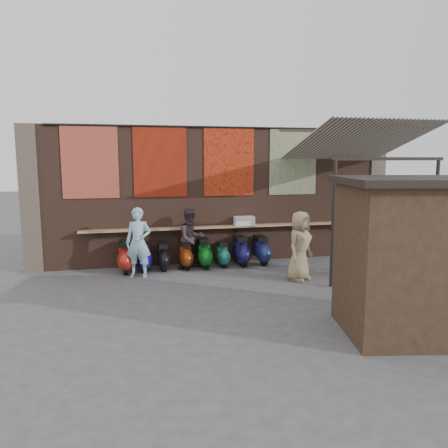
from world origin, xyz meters
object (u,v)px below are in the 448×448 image
(shopper_tan, at_px, (300,246))
(market_stall, at_px, (417,260))
(diner_right, at_px, (191,239))
(scooter_stool_1, at_px, (144,257))
(scooter_stool_2, at_px, (163,257))
(scooter_stool_5, at_px, (222,254))
(shopper_grey, at_px, (442,252))
(scooter_stool_6, at_px, (241,251))
(shopper_navy, at_px, (373,244))
(shelf_box, at_px, (244,221))
(diner_left, at_px, (138,242))
(scooter_stool_7, at_px, (261,250))
(scooter_stool_4, at_px, (204,253))
(scooter_stool_3, at_px, (185,255))
(scooter_stool_0, at_px, (125,257))

(shopper_tan, distance_m, market_stall, 3.76)
(diner_right, height_order, shopper_tan, shopper_tan)
(scooter_stool_1, height_order, scooter_stool_2, scooter_stool_1)
(scooter_stool_5, bearing_deg, shopper_grey, -30.78)
(scooter_stool_6, relative_size, shopper_navy, 0.47)
(scooter_stool_5, distance_m, diner_right, 1.03)
(shopper_navy, height_order, market_stall, market_stall)
(shelf_box, distance_m, scooter_stool_1, 3.10)
(scooter_stool_5, distance_m, diner_left, 2.52)
(scooter_stool_7, relative_size, shopper_navy, 0.46)
(scooter_stool_1, distance_m, scooter_stool_4, 1.68)
(scooter_stool_1, relative_size, scooter_stool_7, 0.95)
(diner_right, bearing_deg, shopper_navy, -49.34)
(scooter_stool_2, height_order, market_stall, market_stall)
(scooter_stool_2, bearing_deg, shelf_box, 7.20)
(scooter_stool_3, bearing_deg, shopper_navy, -27.74)
(shelf_box, xyz_separation_m, shopper_tan, (0.85, -2.17, -0.37))
(scooter_stool_2, relative_size, shopper_grey, 0.48)
(scooter_stool_2, distance_m, scooter_stool_3, 0.63)
(scooter_stool_6, bearing_deg, scooter_stool_2, -179.15)
(scooter_stool_6, distance_m, shopper_navy, 3.71)
(shelf_box, xyz_separation_m, scooter_stool_2, (-2.44, -0.31, -0.89))
(scooter_stool_0, xyz_separation_m, shopper_grey, (7.66, -2.90, 0.38))
(scooter_stool_1, height_order, market_stall, market_stall)
(scooter_stool_3, height_order, diner_left, diner_left)
(shopper_navy, height_order, shopper_grey, shopper_navy)
(scooter_stool_7, bearing_deg, diner_left, -170.29)
(scooter_stool_4, xyz_separation_m, scooter_stool_6, (1.11, 0.04, 0.01))
(diner_left, bearing_deg, scooter_stool_2, 57.88)
(scooter_stool_4, relative_size, scooter_stool_7, 0.99)
(scooter_stool_6, xyz_separation_m, diner_left, (-2.95, -0.63, 0.50))
(shopper_grey, height_order, shopper_tan, shopper_tan)
(diner_right, bearing_deg, shopper_grey, -47.91)
(scooter_stool_2, bearing_deg, scooter_stool_1, 178.43)
(scooter_stool_7, bearing_deg, shopper_tan, -77.66)
(market_stall, bearing_deg, diner_right, 130.88)
(shelf_box, relative_size, scooter_stool_6, 0.67)
(shelf_box, relative_size, shopper_tan, 0.33)
(scooter_stool_3, bearing_deg, diner_left, -153.98)
(scooter_stool_4, height_order, diner_left, diner_left)
(shopper_navy, height_order, shopper_tan, shopper_navy)
(scooter_stool_3, bearing_deg, shopper_tan, -35.77)
(diner_left, bearing_deg, scooter_stool_6, 29.17)
(scooter_stool_0, bearing_deg, shelf_box, 5.48)
(shopper_grey, height_order, market_stall, market_stall)
(scooter_stool_5, height_order, scooter_stool_7, scooter_stool_7)
(scooter_stool_3, relative_size, diner_right, 0.48)
(scooter_stool_4, distance_m, scooter_stool_5, 0.54)
(scooter_stool_6, relative_size, shopper_tan, 0.49)
(scooter_stool_0, distance_m, shopper_navy, 6.57)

